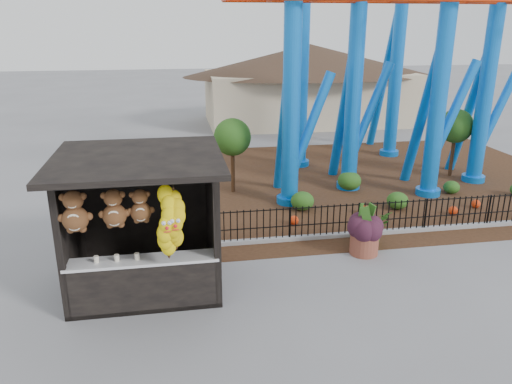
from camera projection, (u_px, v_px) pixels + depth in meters
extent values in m
plane|color=slate|center=(286.00, 299.00, 10.90)|extent=(120.00, 120.00, 0.00)
cube|color=#331E11|center=(341.00, 182.00, 19.01)|extent=(18.00, 12.00, 0.02)
cube|color=gray|center=(398.00, 231.00, 14.33)|extent=(18.00, 0.18, 0.12)
cube|color=black|center=(148.00, 282.00, 11.52)|extent=(3.20, 2.60, 0.10)
cube|color=black|center=(145.00, 205.00, 12.22)|extent=(3.20, 0.12, 3.00)
cube|color=black|center=(71.00, 229.00, 10.81)|extent=(0.12, 2.60, 3.00)
cube|color=black|center=(212.00, 220.00, 11.31)|extent=(0.12, 2.60, 3.00)
cube|color=black|center=(137.00, 159.00, 10.33)|extent=(3.50, 3.40, 0.12)
cube|color=black|center=(60.00, 253.00, 9.66)|extent=(0.14, 0.14, 3.00)
cube|color=black|center=(217.00, 242.00, 10.16)|extent=(0.14, 0.14, 3.00)
cube|color=black|center=(144.00, 285.00, 10.38)|extent=(3.00, 0.50, 1.10)
cube|color=silver|center=(142.00, 260.00, 10.20)|extent=(3.10, 0.55, 0.06)
cylinder|color=black|center=(135.00, 186.00, 9.27)|extent=(2.90, 0.04, 0.04)
cylinder|color=blue|center=(291.00, 98.00, 15.62)|extent=(0.56, 0.56, 7.00)
cylinder|color=blue|center=(289.00, 200.00, 16.71)|extent=(0.84, 0.84, 0.24)
cylinder|color=blue|center=(354.00, 87.00, 17.10)|extent=(0.56, 0.56, 7.30)
cylinder|color=blue|center=(348.00, 185.00, 18.23)|extent=(0.84, 0.84, 0.24)
cylinder|color=blue|center=(440.00, 87.00, 16.35)|extent=(0.56, 0.56, 7.50)
cylinder|color=blue|center=(428.00, 192.00, 17.51)|extent=(0.84, 0.84, 0.24)
cylinder|color=blue|center=(485.00, 94.00, 18.02)|extent=(0.56, 0.56, 6.60)
cylinder|color=blue|center=(473.00, 178.00, 19.03)|extent=(0.84, 0.84, 0.24)
cylinder|color=blue|center=(302.00, 50.00, 19.67)|extent=(0.56, 0.56, 9.50)
cylinder|color=blue|center=(299.00, 163.00, 21.15)|extent=(0.84, 0.84, 0.24)
cylinder|color=blue|center=(399.00, 35.00, 21.17)|extent=(0.56, 0.56, 10.50)
cylinder|color=blue|center=(389.00, 153.00, 22.81)|extent=(0.84, 0.84, 0.24)
cylinder|color=blue|center=(285.00, 121.00, 16.75)|extent=(0.36, 2.21, 5.85)
cylinder|color=blue|center=(309.00, 129.00, 16.35)|extent=(1.62, 0.32, 3.73)
cylinder|color=blue|center=(344.00, 110.00, 18.23)|extent=(0.36, 2.29, 6.10)
cylinder|color=blue|center=(368.00, 117.00, 17.84)|extent=(1.67, 0.32, 3.88)
cylinder|color=blue|center=(424.00, 111.00, 17.49)|extent=(0.36, 2.34, 6.26)
cylinder|color=blue|center=(450.00, 119.00, 17.10)|extent=(1.71, 0.32, 3.99)
cylinder|color=blue|center=(468.00, 113.00, 19.12)|extent=(0.36, 2.10, 5.53)
cylinder|color=blue|center=(494.00, 119.00, 18.73)|extent=(1.54, 0.32, 3.52)
cylinder|color=brown|center=(364.00, 242.00, 12.97)|extent=(0.85, 0.85, 0.63)
ellipsoid|color=black|center=(366.00, 220.00, 12.77)|extent=(0.70, 0.70, 0.64)
imported|color=#255C1B|center=(372.00, 228.00, 13.36)|extent=(1.15, 1.08, 1.02)
ellipsoid|color=#234C16|center=(302.00, 201.00, 16.01)|extent=(0.75, 0.75, 0.60)
ellipsoid|color=#234C16|center=(397.00, 201.00, 16.11)|extent=(0.69, 0.69, 0.55)
ellipsoid|color=#234C16|center=(452.00, 187.00, 17.60)|extent=(0.56, 0.56, 0.45)
ellipsoid|color=#234C16|center=(349.00, 181.00, 17.94)|extent=(0.84, 0.84, 0.67)
sphere|color=red|center=(294.00, 220.00, 14.86)|extent=(0.28, 0.28, 0.28)
sphere|color=red|center=(363.00, 209.00, 15.74)|extent=(0.28, 0.28, 0.28)
sphere|color=red|center=(453.00, 211.00, 15.64)|extent=(0.28, 0.28, 0.28)
sphere|color=red|center=(476.00, 204.00, 16.22)|extent=(0.28, 0.28, 0.28)
cube|color=#BFAD8C|center=(308.00, 98.00, 30.06)|extent=(12.00, 6.00, 3.00)
cone|color=#332319|center=(310.00, 56.00, 29.29)|extent=(15.00, 15.00, 1.80)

